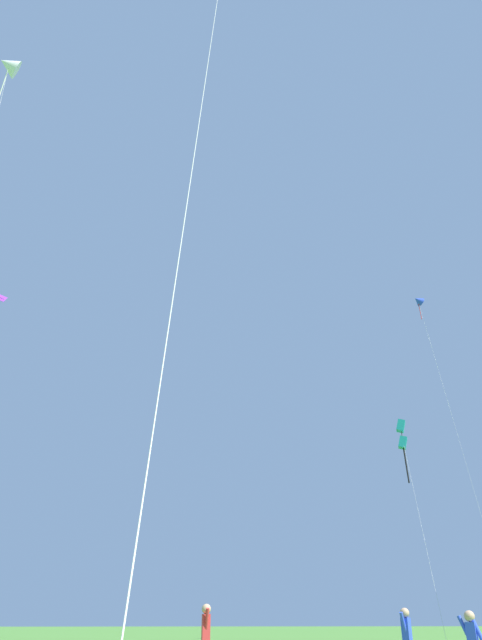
{
  "coord_description": "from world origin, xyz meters",
  "views": [
    {
      "loc": [
        0.31,
        -2.21,
        1.4
      ],
      "look_at": [
        3.78,
        28.66,
        16.78
      ],
      "focal_mm": 34.24,
      "sensor_mm": 36.0,
      "label": 1
    }
  ],
  "objects_px": {
    "kite_white_distant": "(9,66)",
    "person_in_blue_jacket": "(407,637)",
    "person_in_red_shirt": "(206,634)",
    "kite_blue_delta": "(418,301)",
    "kite_teal_box": "(402,436)"
  },
  "relations": [
    {
      "from": "kite_teal_box",
      "to": "kite_blue_delta",
      "type": "height_order",
      "value": "kite_blue_delta"
    },
    {
      "from": "kite_white_distant",
      "to": "person_in_blue_jacket",
      "type": "bearing_deg",
      "value": -14.27
    },
    {
      "from": "kite_white_distant",
      "to": "person_in_blue_jacket",
      "type": "relative_size",
      "value": 14.32
    },
    {
      "from": "kite_white_distant",
      "to": "kite_teal_box",
      "type": "distance_m",
      "value": 30.67
    },
    {
      "from": "kite_teal_box",
      "to": "person_in_red_shirt",
      "type": "height_order",
      "value": "kite_teal_box"
    },
    {
      "from": "kite_white_distant",
      "to": "person_in_red_shirt",
      "type": "bearing_deg",
      "value": -15.97
    },
    {
      "from": "kite_white_distant",
      "to": "person_in_blue_jacket",
      "type": "distance_m",
      "value": 27.41
    },
    {
      "from": "kite_teal_box",
      "to": "person_in_blue_jacket",
      "type": "distance_m",
      "value": 24.57
    },
    {
      "from": "kite_white_distant",
      "to": "person_in_blue_jacket",
      "type": "xyz_separation_m",
      "value": [
        14.49,
        -3.69,
        -22.97
      ]
    },
    {
      "from": "kite_white_distant",
      "to": "person_in_red_shirt",
      "type": "distance_m",
      "value": 24.9
    },
    {
      "from": "kite_white_distant",
      "to": "person_in_red_shirt",
      "type": "xyz_separation_m",
      "value": [
        9.38,
        -2.68,
        -22.91
      ]
    },
    {
      "from": "kite_blue_delta",
      "to": "person_in_red_shirt",
      "type": "relative_size",
      "value": 15.37
    },
    {
      "from": "kite_white_distant",
      "to": "kite_blue_delta",
      "type": "bearing_deg",
      "value": 41.09
    },
    {
      "from": "person_in_blue_jacket",
      "to": "person_in_red_shirt",
      "type": "relative_size",
      "value": 0.94
    },
    {
      "from": "kite_blue_delta",
      "to": "person_in_red_shirt",
      "type": "distance_m",
      "value": 43.82
    }
  ]
}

